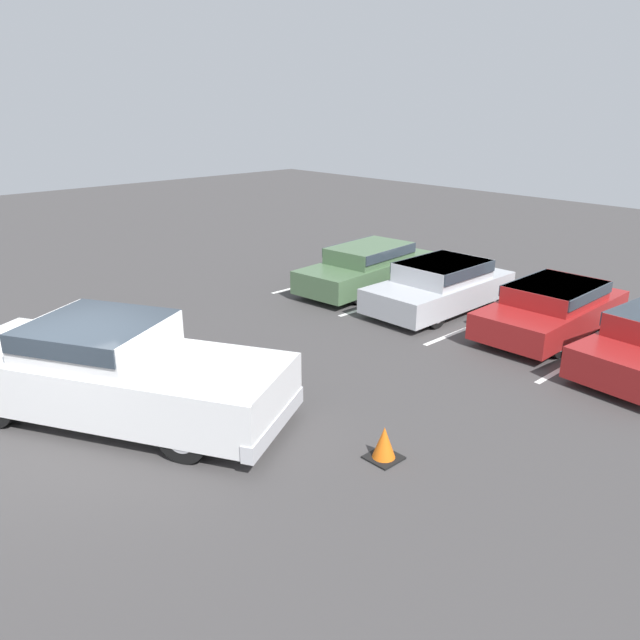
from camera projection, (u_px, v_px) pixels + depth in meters
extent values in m
plane|color=#423F3F|center=(84.00, 432.00, 10.23)|extent=(60.00, 60.00, 0.00)
cube|color=white|center=(336.00, 277.00, 19.28)|extent=(0.12, 5.08, 0.01)
cube|color=white|center=(404.00, 296.00, 17.40)|extent=(0.12, 5.08, 0.01)
cube|color=white|center=(488.00, 319.00, 15.53)|extent=(0.12, 5.08, 0.01)
cube|color=white|center=(596.00, 349.00, 13.65)|extent=(0.12, 5.08, 0.01)
cube|color=white|center=(117.00, 379.00, 10.54)|extent=(6.15, 4.69, 0.89)
cube|color=white|center=(98.00, 337.00, 10.39)|extent=(2.78, 2.71, 0.56)
cube|color=#2D3842|center=(97.00, 330.00, 10.34)|extent=(2.78, 2.75, 0.31)
cube|color=white|center=(215.00, 371.00, 9.87)|extent=(2.88, 2.81, 0.13)
cube|color=silver|center=(275.00, 422.00, 9.82)|extent=(1.21, 1.96, 0.28)
cylinder|color=black|center=(235.00, 387.00, 10.90)|extent=(0.88, 0.68, 0.83)
cylinder|color=#ADADB2|center=(235.00, 387.00, 10.90)|extent=(0.56, 0.51, 0.46)
cylinder|color=black|center=(185.00, 435.00, 9.34)|extent=(0.88, 0.68, 0.83)
cylinder|color=#ADADB2|center=(185.00, 435.00, 9.34)|extent=(0.56, 0.51, 0.46)
cylinder|color=black|center=(68.00, 362.00, 11.93)|extent=(0.88, 0.68, 0.83)
cylinder|color=#ADADB2|center=(68.00, 362.00, 11.93)|extent=(0.56, 0.51, 0.46)
cube|color=#4C6B47|center=(367.00, 272.00, 17.98)|extent=(2.14, 4.75, 0.63)
cube|color=#4C6B47|center=(370.00, 253.00, 17.87)|extent=(1.73, 2.53, 0.44)
cube|color=#2D3842|center=(370.00, 250.00, 17.84)|extent=(1.79, 2.49, 0.26)
cylinder|color=black|center=(358.00, 292.00, 16.63)|extent=(0.27, 0.69, 0.67)
cylinder|color=#ADADB2|center=(358.00, 292.00, 16.63)|extent=(0.25, 0.39, 0.37)
cylinder|color=black|center=(317.00, 282.00, 17.56)|extent=(0.27, 0.69, 0.67)
cylinder|color=#ADADB2|center=(317.00, 282.00, 17.56)|extent=(0.25, 0.39, 0.37)
cylinder|color=black|center=(414.00, 272.00, 18.51)|extent=(0.27, 0.69, 0.67)
cylinder|color=#ADADB2|center=(414.00, 272.00, 18.51)|extent=(0.25, 0.39, 0.37)
cylinder|color=black|center=(374.00, 264.00, 19.44)|extent=(0.27, 0.69, 0.67)
cylinder|color=#ADADB2|center=(374.00, 264.00, 19.44)|extent=(0.25, 0.39, 0.37)
cube|color=#B7BABF|center=(439.00, 291.00, 16.17)|extent=(1.89, 4.30, 0.61)
cube|color=#B7BABF|center=(443.00, 271.00, 16.05)|extent=(1.65, 2.24, 0.48)
cube|color=#2D3842|center=(443.00, 267.00, 16.02)|extent=(1.72, 2.20, 0.29)
cylinder|color=black|center=(435.00, 316.00, 14.87)|extent=(0.22, 0.62, 0.61)
cylinder|color=#ADADB2|center=(435.00, 316.00, 14.87)|extent=(0.22, 0.34, 0.34)
cylinder|color=black|center=(384.00, 301.00, 15.97)|extent=(0.22, 0.62, 0.61)
cylinder|color=#ADADB2|center=(384.00, 301.00, 15.97)|extent=(0.22, 0.34, 0.34)
cylinder|color=black|center=(492.00, 295.00, 16.49)|extent=(0.22, 0.62, 0.61)
cylinder|color=#ADADB2|center=(492.00, 295.00, 16.49)|extent=(0.22, 0.34, 0.34)
cylinder|color=black|center=(442.00, 283.00, 17.59)|extent=(0.22, 0.62, 0.61)
cylinder|color=#ADADB2|center=(442.00, 283.00, 17.59)|extent=(0.22, 0.34, 0.34)
cube|color=maroon|center=(551.00, 314.00, 14.46)|extent=(1.90, 4.30, 0.59)
cube|color=maroon|center=(556.00, 292.00, 14.35)|extent=(1.64, 2.25, 0.41)
cube|color=#2D3842|center=(556.00, 289.00, 14.32)|extent=(1.71, 2.21, 0.25)
cylinder|color=black|center=(558.00, 342.00, 13.16)|extent=(0.22, 0.68, 0.68)
cylinder|color=#ADADB2|center=(558.00, 342.00, 13.16)|extent=(0.22, 0.38, 0.37)
cylinder|color=black|center=(492.00, 324.00, 14.23)|extent=(0.22, 0.68, 0.68)
cylinder|color=#ADADB2|center=(492.00, 324.00, 14.23)|extent=(0.22, 0.38, 0.37)
cylinder|color=black|center=(607.00, 315.00, 14.78)|extent=(0.22, 0.68, 0.68)
cylinder|color=#ADADB2|center=(607.00, 315.00, 14.78)|extent=(0.22, 0.38, 0.37)
cylinder|color=black|center=(544.00, 301.00, 15.85)|extent=(0.22, 0.68, 0.68)
cylinder|color=#ADADB2|center=(544.00, 301.00, 15.85)|extent=(0.22, 0.38, 0.37)
cylinder|color=black|center=(590.00, 360.00, 12.31)|extent=(0.26, 0.62, 0.61)
cylinder|color=#ADADB2|center=(590.00, 360.00, 12.31)|extent=(0.25, 0.35, 0.34)
cube|color=black|center=(384.00, 458.00, 9.49)|extent=(0.49, 0.49, 0.03)
cone|color=orange|center=(384.00, 443.00, 9.40)|extent=(0.38, 0.38, 0.54)
cube|color=#B7B2A8|center=(508.00, 283.00, 18.38)|extent=(1.86, 0.20, 0.14)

